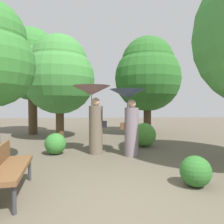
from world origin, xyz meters
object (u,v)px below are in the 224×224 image
object	(u,v)px
park_bench	(7,166)
tree_mid_left	(32,65)
person_left	(93,107)
tree_mid_right	(148,73)
person_right	(129,111)
tree_far_back	(59,74)

from	to	relation	value
park_bench	tree_mid_left	distance (m)	8.04
person_left	tree_mid_right	distance (m)	4.92
person_right	tree_mid_left	size ratio (longest dim) A/B	0.37
person_left	tree_far_back	size ratio (longest dim) A/B	0.46
park_bench	tree_mid_left	bearing A→B (deg)	4.61
tree_mid_left	tree_mid_right	size ratio (longest dim) A/B	1.10
person_left	person_right	distance (m)	1.13
tree_mid_left	tree_mid_right	distance (m)	5.84
person_right	person_left	bearing A→B (deg)	75.59
person_right	tree_far_back	bearing A→B (deg)	43.37
person_left	tree_mid_left	bearing A→B (deg)	39.51
tree_mid_left	tree_far_back	world-z (taller)	tree_mid_left
tree_mid_left	tree_far_back	size ratio (longest dim) A/B	1.18
park_bench	tree_mid_right	xyz separation A→B (m)	(3.95, 6.75, 2.56)
person_left	park_bench	distance (m)	3.34
person_left	tree_mid_left	xyz separation A→B (m)	(-3.22, 4.33, 2.07)
person_left	person_right	bearing A→B (deg)	-104.41
person_left	tree_mid_right	world-z (taller)	tree_mid_right
person_left	tree_far_back	distance (m)	3.44
person_left	tree_mid_left	size ratio (longest dim) A/B	0.39
tree_mid_right	tree_far_back	size ratio (longest dim) A/B	1.07
person_left	tree_far_back	bearing A→B (deg)	32.42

